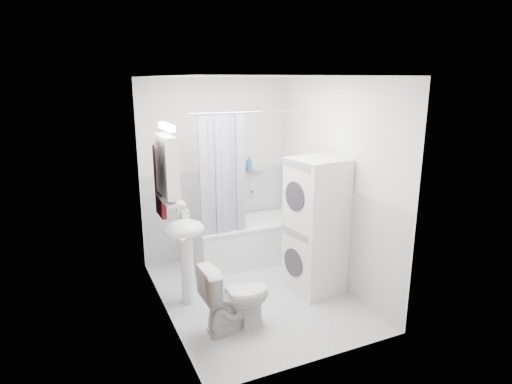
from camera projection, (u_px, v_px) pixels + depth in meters
name	position (u px, v px, depth m)	size (l,w,h in m)	color
floor	(255.00, 294.00, 4.87)	(2.60, 2.60, 0.00)	#B4B4B8
room_walls	(255.00, 166.00, 4.49)	(2.60, 2.60, 2.60)	white
wainscot	(245.00, 236.00, 4.98)	(1.98, 2.58, 2.58)	silver
door	(182.00, 241.00, 3.75)	(0.05, 2.00, 2.00)	brown
bathtub	(247.00, 239.00, 5.72)	(1.44, 0.68, 0.55)	white
tub_spout	(251.00, 191.00, 5.95)	(0.04, 0.04, 0.12)	silver
curtain_rod	(256.00, 112.00, 5.04)	(0.02, 0.02, 1.62)	silver
shower_curtain	(223.00, 177.00, 5.06)	(0.55, 0.02, 1.45)	#151A49
sink	(185.00, 242.00, 4.52)	(0.44, 0.37, 1.04)	white
medicine_cabinet	(167.00, 164.00, 4.20)	(0.13, 0.50, 0.71)	white
shelf	(171.00, 200.00, 4.30)	(0.18, 0.54, 0.03)	silver
shower_caddy	(254.00, 171.00, 5.89)	(0.22, 0.06, 0.02)	silver
towel	(160.00, 180.00, 4.46)	(0.07, 0.31, 0.76)	#520F17
washer_dryer	(316.00, 226.00, 4.81)	(0.62, 0.61, 1.55)	white
toilet	(236.00, 297.00, 4.13)	(0.38, 0.69, 0.67)	white
soap_pump	(185.00, 217.00, 4.57)	(0.08, 0.17, 0.08)	gray
shelf_bottle	(174.00, 199.00, 4.15)	(0.07, 0.18, 0.07)	gray
shelf_cup	(167.00, 191.00, 4.39)	(0.10, 0.09, 0.10)	gray
shampoo_a	(241.00, 167.00, 5.79)	(0.13, 0.17, 0.13)	gray
shampoo_b	(249.00, 168.00, 5.85)	(0.08, 0.21, 0.08)	#2B6BAD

